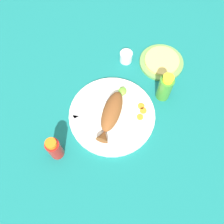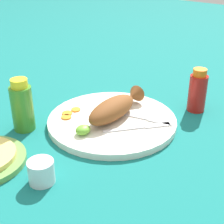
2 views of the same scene
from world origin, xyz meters
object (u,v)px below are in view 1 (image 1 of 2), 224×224
Objects in this scene: main_plate at (112,115)px; salt_cup at (126,57)px; fried_fish at (111,114)px; hot_sauce_bottle_green at (165,87)px; tortilla_plate at (161,62)px; fork_far at (90,108)px; fork_near at (90,119)px; hot_sauce_bottle_red at (54,148)px.

salt_cup reaches higher than main_plate.
fried_fish is 1.54× the size of hot_sauce_bottle_green.
fork_far is at bearing 145.02° from tortilla_plate.
tortilla_plate is at bearing -78.06° from salt_cup.
salt_cup is (0.30, -0.07, 0.00)m from fork_far.
main_plate is 0.04m from fried_fish.
fork_near is at bearing 150.33° from tortilla_plate.
salt_cup reaches higher than fork_near.
hot_sauce_bottle_green is at bearing -165.75° from tortilla_plate.
main_plate is 1.77× the size of tortilla_plate.
salt_cup is (0.30, 0.03, 0.01)m from main_plate.
salt_cup reaches higher than tortilla_plate.
salt_cup is 0.28× the size of tortilla_plate.
hot_sauce_bottle_green reaches higher than fork_far.
fork_near is at bearing 114.56° from fried_fish.
fried_fish is at bearing -175.27° from salt_cup.
hot_sauce_bottle_green reaches higher than fried_fish.
main_plate is 0.30m from salt_cup.
fork_far is at bearing 91.91° from main_plate.
hot_sauce_bottle_red is 2.30× the size of salt_cup.
fork_far is 2.56× the size of salt_cup.
hot_sauce_bottle_green is at bearing -48.23° from main_plate.
fork_near is (-0.05, 0.08, 0.01)m from main_plate.
fork_near is 1.39× the size of hot_sauce_bottle_red.
tortilla_plate is (0.33, -0.14, -0.00)m from main_plate.
main_plate is at bearing 157.33° from tortilla_plate.
fried_fish is at bearing -166.45° from fork_near.
fried_fish is at bearing -179.74° from main_plate.
hot_sauce_bottle_red is 0.90× the size of hot_sauce_bottle_green.
fork_far is at bearing 166.86° from salt_cup.
salt_cup is at bearing 4.47° from fried_fish.
fried_fish is at bearing 134.10° from hot_sauce_bottle_green.
fork_far reaches higher than tortilla_plate.
fork_far is 0.23m from hot_sauce_bottle_red.
fork_near is 0.44m from tortilla_plate.
tortilla_plate is (0.17, 0.04, -0.06)m from hot_sauce_bottle_green.
fork_near is 0.05m from fork_far.
main_plate is at bearing 133.30° from fork_far.
salt_cup is at bearing -151.76° from fork_far.
fork_near is (-0.04, 0.08, -0.03)m from fried_fish.
salt_cup is (0.52, -0.13, -0.04)m from hot_sauce_bottle_red.
hot_sauce_bottle_red reaches higher than fork_near.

